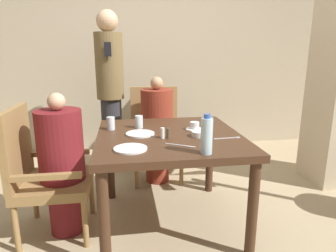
# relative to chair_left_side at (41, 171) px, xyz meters

# --- Properties ---
(ground_plane) EXTENTS (16.00, 16.00, 0.00)m
(ground_plane) POSITION_rel_chair_left_side_xyz_m (0.93, 0.00, -0.50)
(ground_plane) COLOR tan
(wall_back) EXTENTS (8.00, 0.06, 2.80)m
(wall_back) POSITION_rel_chair_left_side_xyz_m (0.93, 2.00, 0.90)
(wall_back) COLOR tan
(wall_back) RESTS_ON ground_plane
(dining_table) EXTENTS (1.05, 1.09, 0.73)m
(dining_table) POSITION_rel_chair_left_side_xyz_m (0.93, 0.00, 0.14)
(dining_table) COLOR #422819
(dining_table) RESTS_ON ground_plane
(chair_left_side) EXTENTS (0.51, 0.51, 0.95)m
(chair_left_side) POSITION_rel_chair_left_side_xyz_m (0.00, 0.00, 0.00)
(chair_left_side) COLOR olive
(chair_left_side) RESTS_ON ground_plane
(diner_in_left_chair) EXTENTS (0.32, 0.32, 1.05)m
(diner_in_left_chair) POSITION_rel_chair_left_side_xyz_m (0.15, 0.00, 0.04)
(diner_in_left_chair) COLOR maroon
(diner_in_left_chair) RESTS_ON ground_plane
(chair_far_side) EXTENTS (0.51, 0.51, 0.95)m
(chair_far_side) POSITION_rel_chair_left_side_xyz_m (0.93, 0.95, 0.00)
(chair_far_side) COLOR olive
(chair_far_side) RESTS_ON ground_plane
(diner_in_far_chair) EXTENTS (0.32, 0.32, 1.08)m
(diner_in_far_chair) POSITION_rel_chair_left_side_xyz_m (0.93, 0.80, 0.06)
(diner_in_far_chair) COLOR maroon
(diner_in_far_chair) RESTS_ON ground_plane
(standing_host) EXTENTS (0.30, 0.33, 1.74)m
(standing_host) POSITION_rel_chair_left_side_xyz_m (0.47, 1.21, 0.44)
(standing_host) COLOR #2D2D33
(standing_host) RESTS_ON ground_plane
(plate_main_left) EXTENTS (0.21, 0.21, 0.01)m
(plate_main_left) POSITION_rel_chair_left_side_xyz_m (0.72, 0.03, 0.24)
(plate_main_left) COLOR white
(plate_main_left) RESTS_ON dining_table
(plate_main_right) EXTENTS (0.21, 0.21, 0.01)m
(plate_main_right) POSITION_rel_chair_left_side_xyz_m (0.64, -0.31, 0.24)
(plate_main_right) COLOR white
(plate_main_right) RESTS_ON dining_table
(teacup_with_saucer) EXTENTS (0.14, 0.14, 0.06)m
(teacup_with_saucer) POSITION_rel_chair_left_side_xyz_m (1.15, 0.10, 0.26)
(teacup_with_saucer) COLOR white
(teacup_with_saucer) RESTS_ON dining_table
(bowl_small) EXTENTS (0.10, 0.10, 0.04)m
(bowl_small) POSITION_rel_chair_left_side_xyz_m (1.13, -0.09, 0.25)
(bowl_small) COLOR white
(bowl_small) RESTS_ON dining_table
(water_bottle) EXTENTS (0.07, 0.07, 0.24)m
(water_bottle) POSITION_rel_chair_left_side_xyz_m (1.09, -0.45, 0.34)
(water_bottle) COLOR silver
(water_bottle) RESTS_ON dining_table
(glass_tall_near) EXTENTS (0.06, 0.06, 0.10)m
(glass_tall_near) POSITION_rel_chair_left_side_xyz_m (0.50, 0.20, 0.28)
(glass_tall_near) COLOR silver
(glass_tall_near) RESTS_ON dining_table
(glass_tall_mid) EXTENTS (0.06, 0.06, 0.10)m
(glass_tall_mid) POSITION_rel_chair_left_side_xyz_m (0.72, 0.22, 0.28)
(glass_tall_mid) COLOR silver
(glass_tall_mid) RESTS_ON dining_table
(salt_shaker) EXTENTS (0.03, 0.03, 0.08)m
(salt_shaker) POSITION_rel_chair_left_side_xyz_m (0.87, -0.10, 0.27)
(salt_shaker) COLOR white
(salt_shaker) RESTS_ON dining_table
(pepper_shaker) EXTENTS (0.03, 0.03, 0.07)m
(pepper_shaker) POSITION_rel_chair_left_side_xyz_m (0.91, -0.10, 0.27)
(pepper_shaker) COLOR #4C3D2D
(pepper_shaker) RESTS_ON dining_table
(fork_beside_plate) EXTENTS (0.19, 0.03, 0.00)m
(fork_beside_plate) POSITION_rel_chair_left_side_xyz_m (1.34, -0.16, 0.23)
(fork_beside_plate) COLOR silver
(fork_beside_plate) RESTS_ON dining_table
(knife_beside_plate) EXTENTS (0.18, 0.12, 0.00)m
(knife_beside_plate) POSITION_rel_chair_left_side_xyz_m (0.97, -0.28, 0.23)
(knife_beside_plate) COLOR silver
(knife_beside_plate) RESTS_ON dining_table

